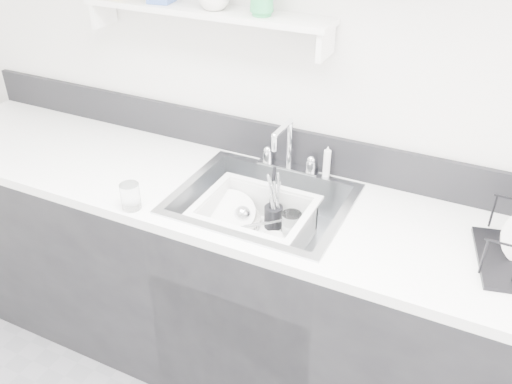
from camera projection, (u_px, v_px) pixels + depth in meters
The scene contains 14 objects.
room_shell at pixel (77, 64), 1.00m from camera, with size 3.50×3.00×2.60m.
counter_run at pixel (261, 292), 2.26m from camera, with size 3.20×0.62×0.92m.
backsplash at pixel (293, 147), 2.20m from camera, with size 3.20×0.02×0.16m, color black.
sink at pixel (262, 219), 2.06m from camera, with size 0.64×0.52×0.20m, color silver, non-canonical shape.
faucet at pixel (288, 157), 2.17m from camera, with size 0.26×0.18×0.23m.
side_sprayer at pixel (327, 162), 2.11m from camera, with size 0.03×0.03×0.14m, color silver.
wall_shelf at pixel (204, 13), 2.01m from camera, with size 1.00×0.16×0.12m.
wash_tub at pixel (255, 223), 2.04m from camera, with size 0.42×0.34×0.16m, color silver, non-canonical shape.
plate_stack at pixel (231, 218), 2.13m from camera, with size 0.25×0.25×0.10m.
utensil_cup at pixel (273, 215), 2.10m from camera, with size 0.07×0.07×0.24m.
ladle at pixel (251, 225), 2.08m from camera, with size 0.25×0.09×0.07m, color silver, non-canonical shape.
tumbler_in_tub at pixel (291, 226), 2.04m from camera, with size 0.08×0.08×0.11m, color white.
tumbler_counter at pixel (130, 196), 1.94m from camera, with size 0.07×0.07×0.10m, color white.
bowl_small at pixel (274, 244), 2.01m from camera, with size 0.12×0.12×0.04m, color white.
Camera 1 is at (0.72, -0.34, 2.01)m, focal length 38.00 mm.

